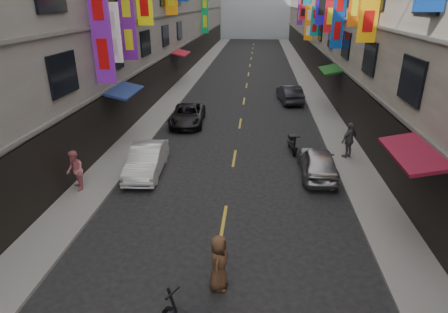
% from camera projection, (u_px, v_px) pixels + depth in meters
% --- Properties ---
extents(sidewalk_left, '(2.00, 90.00, 0.12)m').
position_uv_depth(sidewalk_left, '(185.00, 84.00, 36.50)').
color(sidewalk_left, slate).
rests_on(sidewalk_left, ground).
extents(sidewalk_right, '(2.00, 90.00, 0.12)m').
position_uv_depth(sidewalk_right, '(310.00, 86.00, 35.49)').
color(sidewalk_right, slate).
rests_on(sidewalk_right, ground).
extents(street_awnings, '(13.99, 35.20, 0.41)m').
position_uv_depth(street_awnings, '(214.00, 92.00, 20.27)').
color(street_awnings, '#134A2A').
rests_on(street_awnings, ground).
extents(lane_markings, '(0.12, 80.20, 0.01)m').
position_uv_depth(lane_markings, '(245.00, 93.00, 33.26)').
color(lane_markings, gold).
rests_on(lane_markings, ground).
extents(scooter_far_right, '(0.54, 1.80, 1.14)m').
position_uv_depth(scooter_far_right, '(292.00, 144.00, 20.20)').
color(scooter_far_right, black).
rests_on(scooter_far_right, ground).
extents(car_left_mid, '(1.69, 4.19, 1.35)m').
position_uv_depth(car_left_mid, '(147.00, 160.00, 17.58)').
color(car_left_mid, silver).
rests_on(car_left_mid, ground).
extents(car_left_far, '(2.33, 4.60, 1.25)m').
position_uv_depth(car_left_far, '(188.00, 115.00, 24.64)').
color(car_left_far, black).
rests_on(car_left_far, ground).
extents(car_right_mid, '(1.62, 3.96, 1.35)m').
position_uv_depth(car_right_mid, '(318.00, 162.00, 17.37)').
color(car_right_mid, '#A3A3A7').
rests_on(car_right_mid, ground).
extents(car_right_far, '(2.03, 4.39, 1.39)m').
position_uv_depth(car_right_far, '(290.00, 94.00, 29.91)').
color(car_right_far, '#27262E').
rests_on(car_right_far, ground).
extents(pedestrian_lfar, '(0.98, 1.03, 1.75)m').
position_uv_depth(pedestrian_lfar, '(75.00, 171.00, 15.72)').
color(pedestrian_lfar, pink).
rests_on(pedestrian_lfar, sidewalk_left).
extents(pedestrian_rfar, '(1.24, 1.17, 1.86)m').
position_uv_depth(pedestrian_rfar, '(349.00, 140.00, 19.00)').
color(pedestrian_rfar, '#575759').
rests_on(pedestrian_rfar, sidewalk_right).
extents(pedestrian_crossing, '(0.66, 0.90, 1.72)m').
position_uv_depth(pedestrian_crossing, '(219.00, 263.00, 10.44)').
color(pedestrian_crossing, '#543621').
rests_on(pedestrian_crossing, ground).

